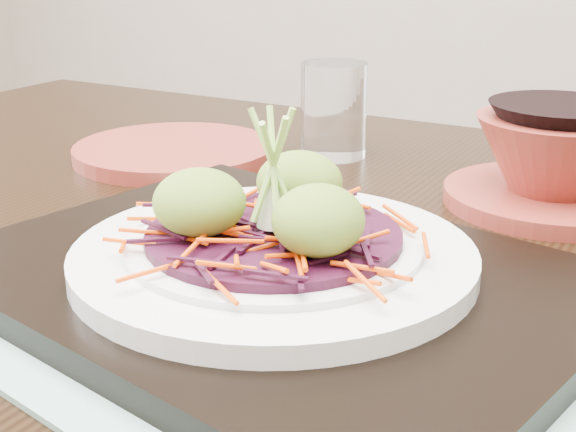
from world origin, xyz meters
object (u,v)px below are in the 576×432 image
at_px(serving_tray, 274,280).
at_px(water_glass, 334,110).
at_px(terracotta_side_plate, 174,151).
at_px(dining_table, 299,394).
at_px(white_plate, 274,255).
at_px(terracotta_bowl_set, 555,166).

bearing_deg(serving_tray, water_glass, 121.59).
bearing_deg(terracotta_side_plate, dining_table, -40.44).
bearing_deg(terracotta_side_plate, water_glass, 28.31).
xyz_separation_m(terracotta_side_plate, water_glass, (0.13, 0.07, 0.04)).
height_order(white_plate, terracotta_bowl_set, terracotta_bowl_set).
distance_m(dining_table, terracotta_side_plate, 0.30).
height_order(serving_tray, terracotta_bowl_set, terracotta_bowl_set).
bearing_deg(serving_tray, white_plate, -163.69).
xyz_separation_m(dining_table, water_glass, (-0.07, 0.25, 0.15)).
distance_m(terracotta_side_plate, water_glass, 0.16).
bearing_deg(dining_table, serving_tray, -74.59).
height_order(terracotta_side_plate, water_glass, water_glass).
relative_size(white_plate, terracotta_side_plate, 1.23).
height_order(dining_table, terracotta_bowl_set, terracotta_bowl_set).
height_order(water_glass, terracotta_bowl_set, water_glass).
distance_m(dining_table, water_glass, 0.30).
xyz_separation_m(dining_table, terracotta_bowl_set, (0.14, 0.18, 0.14)).
bearing_deg(dining_table, terracotta_side_plate, 144.95).
bearing_deg(terracotta_side_plate, serving_tray, -47.70).
bearing_deg(white_plate, terracotta_bowl_set, 62.81).
height_order(white_plate, terracotta_side_plate, white_plate).
distance_m(serving_tray, terracotta_bowl_set, 0.28).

